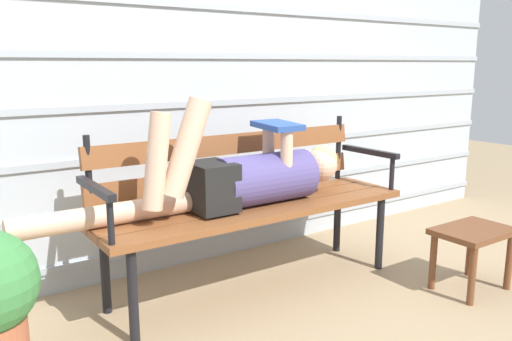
{
  "coord_description": "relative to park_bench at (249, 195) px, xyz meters",
  "views": [
    {
      "loc": [
        -1.48,
        -2.02,
        1.19
      ],
      "look_at": [
        0.0,
        0.15,
        0.65
      ],
      "focal_mm": 36.49,
      "sensor_mm": 36.0,
      "label": 1
    }
  ],
  "objects": [
    {
      "name": "ground_plane",
      "position": [
        0.0,
        -0.21,
        -0.51
      ],
      "size": [
        12.0,
        12.0,
        0.0
      ],
      "primitive_type": "plane",
      "color": "tan"
    },
    {
      "name": "house_siding",
      "position": [
        0.0,
        0.5,
        0.73
      ],
      "size": [
        5.32,
        0.08,
        2.47
      ],
      "color": "#B2BCC6",
      "rests_on": "ground"
    },
    {
      "name": "park_bench",
      "position": [
        0.0,
        0.0,
        0.0
      ],
      "size": [
        1.72,
        0.48,
        0.87
      ],
      "color": "brown",
      "rests_on": "ground"
    },
    {
      "name": "reclining_person",
      "position": [
        -0.08,
        -0.07,
        0.12
      ],
      "size": [
        1.73,
        0.26,
        0.58
      ],
      "color": "#514784"
    },
    {
      "name": "footstool",
      "position": [
        0.94,
        -0.73,
        -0.23
      ],
      "size": [
        0.41,
        0.29,
        0.34
      ],
      "color": "brown",
      "rests_on": "ground"
    }
  ]
}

